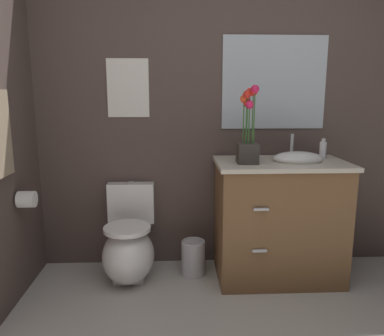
# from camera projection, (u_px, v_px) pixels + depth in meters

# --- Properties ---
(wall_back) EXTENTS (4.39, 0.05, 2.50)m
(wall_back) POSITION_uv_depth(u_px,v_px,m) (245.00, 109.00, 2.96)
(wall_back) COLOR #4C3D38
(wall_back) RESTS_ON ground_plane
(toilet) EXTENTS (0.38, 0.59, 0.69)m
(toilet) POSITION_uv_depth(u_px,v_px,m) (129.00, 247.00, 2.83)
(toilet) COLOR white
(toilet) RESTS_ON ground_plane
(vanity_cabinet) EXTENTS (0.94, 0.56, 1.07)m
(vanity_cabinet) POSITION_uv_depth(u_px,v_px,m) (279.00, 219.00, 2.81)
(vanity_cabinet) COLOR brown
(vanity_cabinet) RESTS_ON ground_plane
(flower_vase) EXTENTS (0.14, 0.14, 0.54)m
(flower_vase) POSITION_uv_depth(u_px,v_px,m) (248.00, 136.00, 2.61)
(flower_vase) COLOR #38332D
(flower_vase) RESTS_ON vanity_cabinet
(soap_bottle) EXTENTS (0.05, 0.05, 0.15)m
(soap_bottle) POSITION_uv_depth(u_px,v_px,m) (323.00, 150.00, 2.83)
(soap_bottle) COLOR white
(soap_bottle) RESTS_ON vanity_cabinet
(trash_bin) EXTENTS (0.18, 0.18, 0.27)m
(trash_bin) POSITION_uv_depth(u_px,v_px,m) (193.00, 258.00, 2.90)
(trash_bin) COLOR #B7B7BC
(trash_bin) RESTS_ON ground_plane
(wall_poster) EXTENTS (0.31, 0.01, 0.43)m
(wall_poster) POSITION_uv_depth(u_px,v_px,m) (128.00, 88.00, 2.86)
(wall_poster) COLOR silver
(wall_mirror) EXTENTS (0.80, 0.01, 0.70)m
(wall_mirror) POSITION_uv_depth(u_px,v_px,m) (274.00, 83.00, 2.90)
(wall_mirror) COLOR #B2BCC6
(toilet_paper_roll) EXTENTS (0.11, 0.11, 0.11)m
(toilet_paper_roll) POSITION_uv_depth(u_px,v_px,m) (27.00, 199.00, 2.52)
(toilet_paper_roll) COLOR white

